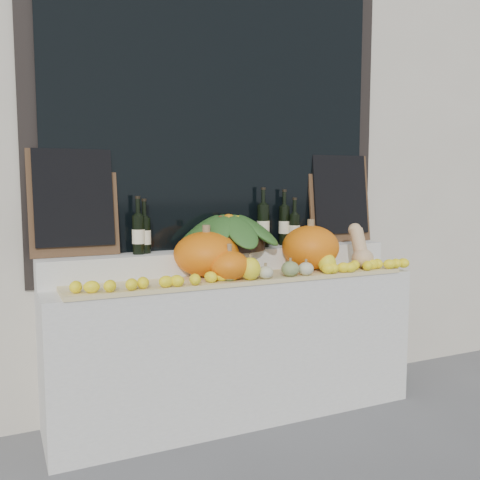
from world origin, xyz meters
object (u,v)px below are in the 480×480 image
pumpkin_left (206,254)px  produce_bowl (229,232)px  butternut_squash (360,249)px  wine_bottle_tall (263,225)px  pumpkin_right (310,247)px

pumpkin_left → produce_bowl: (0.21, 0.15, 0.11)m
butternut_squash → produce_bowl: 0.88m
pumpkin_left → butternut_squash: 1.05m
pumpkin_left → wine_bottle_tall: bearing=21.4°
pumpkin_right → wine_bottle_tall: bearing=135.0°
pumpkin_right → pumpkin_left: bearing=176.7°
pumpkin_left → pumpkin_right: 0.70m
pumpkin_right → produce_bowl: bearing=158.5°
pumpkin_left → produce_bowl: produce_bowl is taller
wine_bottle_tall → pumpkin_right: bearing=-45.0°
butternut_squash → wine_bottle_tall: 0.66m
butternut_squash → produce_bowl: produce_bowl is taller
butternut_squash → wine_bottle_tall: (-0.56, 0.30, 0.16)m
pumpkin_left → produce_bowl: size_ratio=0.56×
pumpkin_left → pumpkin_right: pumpkin_right is taller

